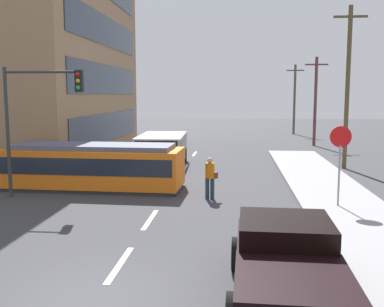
% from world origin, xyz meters
% --- Properties ---
extents(ground_plane, '(120.00, 120.00, 0.00)m').
position_xyz_m(ground_plane, '(0.00, 10.00, 0.00)').
color(ground_plane, '#39393D').
extents(sidewalk_curb_right, '(3.20, 36.00, 0.14)m').
position_xyz_m(sidewalk_curb_right, '(6.80, 6.00, 0.07)').
color(sidewalk_curb_right, gray).
rests_on(sidewalk_curb_right, ground).
extents(lane_stripe_1, '(0.16, 2.40, 0.01)m').
position_xyz_m(lane_stripe_1, '(0.00, 2.00, 0.01)').
color(lane_stripe_1, silver).
rests_on(lane_stripe_1, ground).
extents(lane_stripe_2, '(0.16, 2.40, 0.01)m').
position_xyz_m(lane_stripe_2, '(0.00, 6.00, 0.01)').
color(lane_stripe_2, silver).
rests_on(lane_stripe_2, ground).
extents(lane_stripe_3, '(0.16, 2.40, 0.01)m').
position_xyz_m(lane_stripe_3, '(0.00, 16.73, 0.01)').
color(lane_stripe_3, silver).
rests_on(lane_stripe_3, ground).
extents(lane_stripe_4, '(0.16, 2.40, 0.01)m').
position_xyz_m(lane_stripe_4, '(0.00, 22.73, 0.01)').
color(lane_stripe_4, silver).
rests_on(lane_stripe_4, ground).
extents(corner_building, '(14.68, 17.98, 12.80)m').
position_xyz_m(corner_building, '(-13.17, 21.94, 6.40)').
color(corner_building, '#9B7754').
rests_on(corner_building, ground).
extents(streetcar_tram, '(7.83, 2.80, 1.98)m').
position_xyz_m(streetcar_tram, '(-3.39, 10.73, 1.02)').
color(streetcar_tram, orange).
rests_on(streetcar_tram, ground).
extents(city_bus, '(2.70, 5.17, 1.83)m').
position_xyz_m(city_bus, '(-1.37, 17.06, 1.05)').
color(city_bus, '#B7AFAC').
rests_on(city_bus, ground).
extents(pedestrian_crossing, '(0.50, 0.36, 1.67)m').
position_xyz_m(pedestrian_crossing, '(1.82, 9.17, 0.94)').
color(pedestrian_crossing, '#1E303F').
rests_on(pedestrian_crossing, ground).
extents(pickup_truck_parked, '(2.38, 5.05, 1.55)m').
position_xyz_m(pickup_truck_parked, '(3.83, 0.42, 0.80)').
color(pickup_truck_parked, black).
rests_on(pickup_truck_parked, ground).
extents(stop_sign, '(0.76, 0.07, 2.88)m').
position_xyz_m(stop_sign, '(6.53, 8.03, 2.19)').
color(stop_sign, gray).
rests_on(stop_sign, sidewalk_curb_right).
extents(traffic_light_mast, '(3.21, 0.33, 5.20)m').
position_xyz_m(traffic_light_mast, '(-5.00, 8.77, 3.66)').
color(traffic_light_mast, '#333333').
rests_on(traffic_light_mast, ground).
extents(utility_pole_mid, '(1.80, 0.24, 8.90)m').
position_xyz_m(utility_pole_mid, '(8.92, 17.37, 4.63)').
color(utility_pole_mid, brown).
rests_on(utility_pole_mid, ground).
extents(utility_pole_far, '(1.80, 0.24, 7.08)m').
position_xyz_m(utility_pole_far, '(9.19, 28.74, 3.72)').
color(utility_pole_far, brown).
rests_on(utility_pole_far, ground).
extents(utility_pole_distant, '(1.80, 0.24, 7.18)m').
position_xyz_m(utility_pole_distant, '(8.92, 39.49, 3.76)').
color(utility_pole_distant, brown).
rests_on(utility_pole_distant, ground).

